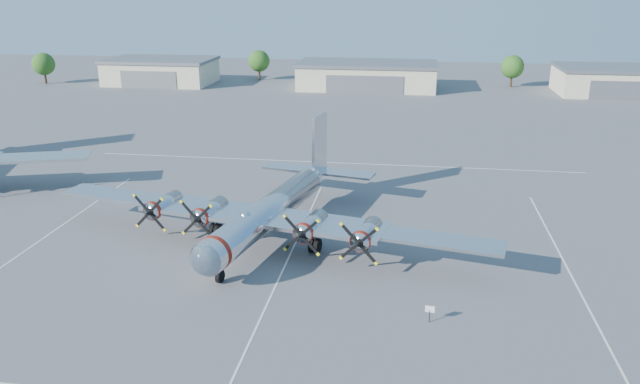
# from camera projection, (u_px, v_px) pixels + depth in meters

# --- Properties ---
(ground) EXTENTS (260.00, 260.00, 0.00)m
(ground) POSITION_uv_depth(u_px,v_px,m) (296.00, 242.00, 53.68)
(ground) COLOR #545456
(ground) RESTS_ON ground
(parking_lines) EXTENTS (60.00, 50.08, 0.01)m
(parking_lines) POSITION_uv_depth(u_px,v_px,m) (292.00, 250.00, 52.04)
(parking_lines) COLOR silver
(parking_lines) RESTS_ON ground
(hangar_west) EXTENTS (22.60, 14.60, 5.40)m
(hangar_west) POSITION_uv_depth(u_px,v_px,m) (161.00, 71.00, 135.79)
(hangar_west) COLOR beige
(hangar_west) RESTS_ON ground
(hangar_center) EXTENTS (28.60, 14.60, 5.40)m
(hangar_center) POSITION_uv_depth(u_px,v_px,m) (367.00, 75.00, 129.60)
(hangar_center) COLOR beige
(hangar_center) RESTS_ON ground
(hangar_east) EXTENTS (20.60, 14.60, 5.40)m
(hangar_east) POSITION_uv_depth(u_px,v_px,m) (610.00, 80.00, 122.99)
(hangar_east) COLOR beige
(hangar_east) RESTS_ON ground
(tree_far_west) EXTENTS (4.80, 4.80, 6.64)m
(tree_far_west) POSITION_uv_depth(u_px,v_px,m) (44.00, 64.00, 135.03)
(tree_far_west) COLOR #382619
(tree_far_west) RESTS_ON ground
(tree_west) EXTENTS (4.80, 4.80, 6.64)m
(tree_west) POSITION_uv_depth(u_px,v_px,m) (259.00, 61.00, 140.08)
(tree_west) COLOR #382619
(tree_west) RESTS_ON ground
(tree_east) EXTENTS (4.80, 4.80, 6.64)m
(tree_east) POSITION_uv_depth(u_px,v_px,m) (512.00, 67.00, 130.64)
(tree_east) COLOR #382619
(tree_east) RESTS_ON ground
(main_bomber_b29) EXTENTS (44.40, 34.90, 8.74)m
(main_bomber_b29) POSITION_uv_depth(u_px,v_px,m) (273.00, 237.00, 54.69)
(main_bomber_b29) COLOR silver
(main_bomber_b29) RESTS_ON ground
(info_placard) EXTENTS (0.62, 0.12, 1.19)m
(info_placard) POSITION_uv_depth(u_px,v_px,m) (430.00, 311.00, 40.82)
(info_placard) COLOR black
(info_placard) RESTS_ON ground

